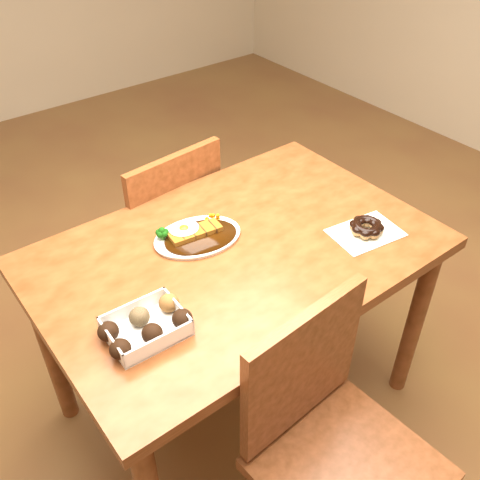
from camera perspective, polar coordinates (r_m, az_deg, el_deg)
ground at (r=2.17m, az=-0.26°, el=-16.41°), size 6.00×6.00×0.00m
table at (r=1.68m, az=-0.32°, el=-3.47°), size 1.20×0.80×0.75m
chair_far at (r=2.16m, az=-8.38°, el=0.93°), size 0.46×0.46×0.87m
chair_near at (r=1.53m, az=9.75°, el=-20.58°), size 0.45×0.45×0.87m
katsu_curry_plate at (r=1.65m, az=-4.75°, el=0.53°), size 0.30×0.24×0.05m
donut_box at (r=1.37m, az=-10.01°, el=-8.99°), size 0.23×0.16×0.05m
pon_de_ring at (r=1.71m, az=13.34°, el=1.30°), size 0.24×0.18×0.04m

